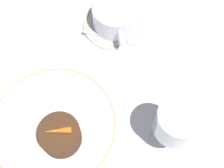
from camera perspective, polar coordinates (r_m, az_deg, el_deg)
ground_plane at (r=0.61m, az=-5.38°, el=-6.09°), size 3.00×3.00×0.00m
dinner_plate at (r=0.61m, az=-10.61°, el=-7.35°), size 0.25×0.25×0.01m
saucer at (r=0.71m, az=0.38°, el=10.98°), size 0.14×0.14×0.01m
coffee_cup at (r=0.68m, az=0.69°, el=12.50°), size 0.13×0.10×0.06m
spoon at (r=0.68m, az=0.70°, el=8.36°), size 0.05×0.12×0.00m
wine_glass at (r=0.53m, az=11.75°, el=-7.03°), size 0.07×0.07×0.13m
dessert_cake at (r=0.57m, az=-9.47°, el=-9.25°), size 0.08×0.08×0.05m
carrot_garnish at (r=0.54m, az=-9.94°, el=-8.41°), size 0.02×0.05×0.01m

